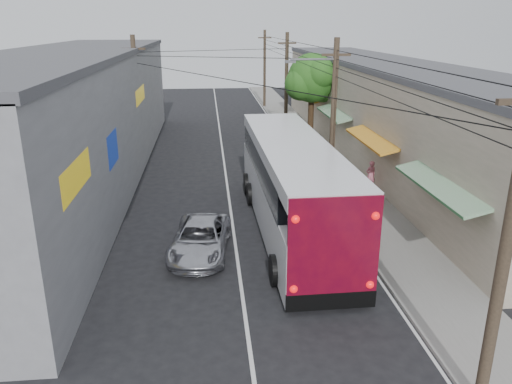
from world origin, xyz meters
TOP-DOWN VIEW (x-y plane):
  - ground at (0.00, 0.00)m, footprint 120.00×120.00m
  - sidewalk at (6.50, 20.00)m, footprint 3.00×80.00m
  - building_right at (10.99, 22.00)m, footprint 7.09×40.00m
  - building_left at (-8.50, 18.00)m, footprint 7.20×36.00m
  - utility_poles at (3.13, 20.33)m, footprint 11.80×45.28m
  - street_tree at (6.87, 26.02)m, footprint 4.40×4.00m
  - coach_bus at (2.52, 9.11)m, footprint 3.36×13.81m
  - jeepney at (-1.40, 6.98)m, footprint 2.68×4.84m
  - parked_suv at (4.60, 13.00)m, footprint 2.61×5.44m
  - parked_car_mid at (4.60, 22.91)m, footprint 2.37×4.62m
  - parked_car_far at (3.93, 27.00)m, footprint 1.79×4.07m
  - pedestrian_near at (7.60, 13.79)m, footprint 0.66×0.52m
  - pedestrian_far at (5.40, 15.17)m, footprint 0.89×0.80m

SIDE VIEW (x-z plane):
  - ground at x=0.00m, z-range 0.00..0.00m
  - sidewalk at x=6.50m, z-range 0.00..0.12m
  - jeepney at x=-1.40m, z-range 0.00..1.28m
  - parked_car_far at x=3.93m, z-range 0.00..1.30m
  - parked_car_mid at x=4.60m, z-range 0.00..1.51m
  - parked_suv at x=4.60m, z-range 0.00..1.53m
  - pedestrian_far at x=5.40m, z-range 0.12..1.61m
  - pedestrian_near at x=7.60m, z-range 0.12..1.71m
  - coach_bus at x=2.52m, z-range 0.07..4.03m
  - building_right at x=10.99m, z-range 0.03..6.28m
  - building_left at x=-8.50m, z-range 0.03..7.28m
  - utility_poles at x=3.13m, z-range 0.13..8.13m
  - street_tree at x=6.87m, z-range 1.37..7.97m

